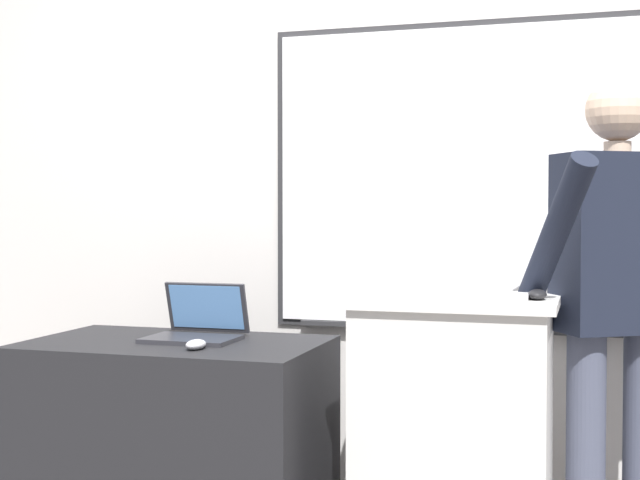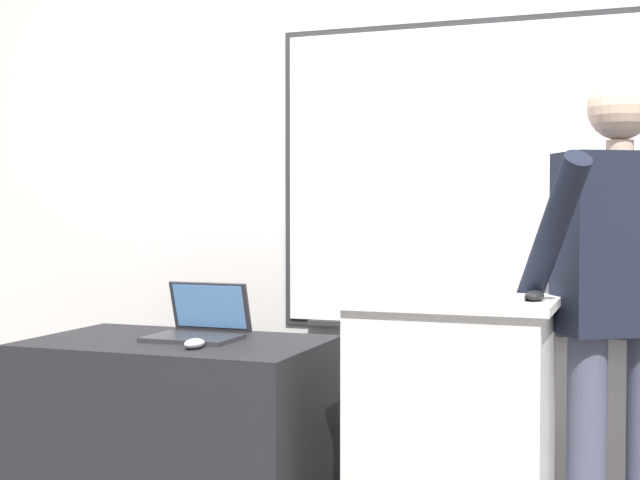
{
  "view_description": "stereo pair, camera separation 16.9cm",
  "coord_description": "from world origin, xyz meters",
  "px_view_note": "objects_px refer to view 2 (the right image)",
  "views": [
    {
      "loc": [
        0.82,
        -2.48,
        1.21
      ],
      "look_at": [
        -0.11,
        0.54,
        1.11
      ],
      "focal_mm": 50.0,
      "sensor_mm": 36.0,
      "label": 1
    },
    {
      "loc": [
        0.98,
        -2.42,
        1.21
      ],
      "look_at": [
        -0.11,
        0.54,
        1.11
      ],
      "focal_mm": 50.0,
      "sensor_mm": 36.0,
      "label": 2
    }
  ],
  "objects_px": {
    "side_desk": "(177,442)",
    "computer_mouse_by_laptop": "(194,343)",
    "laptop": "(200,324)",
    "computer_mouse_by_keyboard": "(534,296)",
    "lectern_podium": "(452,435)",
    "person_presenter": "(618,288)",
    "wireless_keyboard": "(456,296)"
  },
  "relations": [
    {
      "from": "side_desk",
      "to": "computer_mouse_by_laptop",
      "type": "bearing_deg",
      "value": -44.79
    },
    {
      "from": "person_presenter",
      "to": "laptop",
      "type": "height_order",
      "value": "person_presenter"
    },
    {
      "from": "side_desk",
      "to": "computer_mouse_by_keyboard",
      "type": "distance_m",
      "value": 1.39
    },
    {
      "from": "laptop",
      "to": "person_presenter",
      "type": "bearing_deg",
      "value": 7.43
    },
    {
      "from": "lectern_podium",
      "to": "side_desk",
      "type": "height_order",
      "value": "lectern_podium"
    },
    {
      "from": "side_desk",
      "to": "laptop",
      "type": "bearing_deg",
      "value": 52.21
    },
    {
      "from": "lectern_podium",
      "to": "person_presenter",
      "type": "height_order",
      "value": "person_presenter"
    },
    {
      "from": "wireless_keyboard",
      "to": "laptop",
      "type": "bearing_deg",
      "value": 176.16
    },
    {
      "from": "wireless_keyboard",
      "to": "computer_mouse_by_keyboard",
      "type": "xyz_separation_m",
      "value": [
        0.25,
        0.02,
        0.01
      ]
    },
    {
      "from": "side_desk",
      "to": "person_presenter",
      "type": "xyz_separation_m",
      "value": [
        1.51,
        0.26,
        0.58
      ]
    },
    {
      "from": "lectern_podium",
      "to": "wireless_keyboard",
      "type": "distance_m",
      "value": 0.48
    },
    {
      "from": "person_presenter",
      "to": "computer_mouse_by_laptop",
      "type": "relative_size",
      "value": 16.59
    },
    {
      "from": "laptop",
      "to": "computer_mouse_by_keyboard",
      "type": "bearing_deg",
      "value": -2.14
    },
    {
      "from": "lectern_podium",
      "to": "person_presenter",
      "type": "distance_m",
      "value": 0.74
    },
    {
      "from": "lectern_podium",
      "to": "person_presenter",
      "type": "xyz_separation_m",
      "value": [
        0.52,
        0.19,
        0.49
      ]
    },
    {
      "from": "laptop",
      "to": "computer_mouse_by_laptop",
      "type": "distance_m",
      "value": 0.25
    },
    {
      "from": "laptop",
      "to": "computer_mouse_by_laptop",
      "type": "xyz_separation_m",
      "value": [
        0.1,
        -0.23,
        -0.03
      ]
    },
    {
      "from": "side_desk",
      "to": "lectern_podium",
      "type": "bearing_deg",
      "value": 4.17
    },
    {
      "from": "laptop",
      "to": "wireless_keyboard",
      "type": "bearing_deg",
      "value": -3.84
    },
    {
      "from": "side_desk",
      "to": "computer_mouse_by_keyboard",
      "type": "xyz_separation_m",
      "value": [
        1.27,
        0.03,
        0.57
      ]
    },
    {
      "from": "side_desk",
      "to": "wireless_keyboard",
      "type": "height_order",
      "value": "wireless_keyboard"
    },
    {
      "from": "laptop",
      "to": "wireless_keyboard",
      "type": "distance_m",
      "value": 0.97
    },
    {
      "from": "side_desk",
      "to": "wireless_keyboard",
      "type": "distance_m",
      "value": 1.16
    },
    {
      "from": "lectern_podium",
      "to": "person_presenter",
      "type": "bearing_deg",
      "value": 20.26
    },
    {
      "from": "computer_mouse_by_laptop",
      "to": "wireless_keyboard",
      "type": "bearing_deg",
      "value": 10.58
    },
    {
      "from": "person_presenter",
      "to": "computer_mouse_by_keyboard",
      "type": "relative_size",
      "value": 16.59
    },
    {
      "from": "wireless_keyboard",
      "to": "person_presenter",
      "type": "bearing_deg",
      "value": 27.33
    },
    {
      "from": "lectern_podium",
      "to": "computer_mouse_by_laptop",
      "type": "xyz_separation_m",
      "value": [
        -0.84,
        -0.22,
        0.29
      ]
    },
    {
      "from": "lectern_podium",
      "to": "laptop",
      "type": "height_order",
      "value": "laptop"
    },
    {
      "from": "side_desk",
      "to": "person_presenter",
      "type": "height_order",
      "value": "person_presenter"
    },
    {
      "from": "wireless_keyboard",
      "to": "computer_mouse_by_laptop",
      "type": "xyz_separation_m",
      "value": [
        -0.87,
        -0.16,
        -0.18
      ]
    },
    {
      "from": "side_desk",
      "to": "computer_mouse_by_laptop",
      "type": "xyz_separation_m",
      "value": [
        0.15,
        -0.15,
        0.39
      ]
    }
  ]
}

